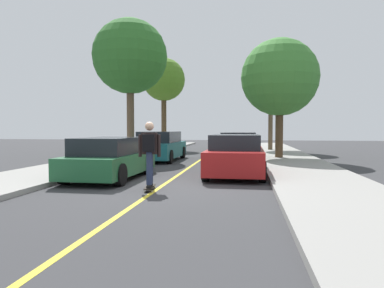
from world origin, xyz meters
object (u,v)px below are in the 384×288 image
at_px(parked_car_left_near, 160,146).
at_px(street_tree_right_nearest, 280,78).
at_px(parked_car_right_nearest, 236,156).
at_px(street_tree_left_near, 164,80).
at_px(street_tree_right_near, 271,80).
at_px(skateboarder, 149,150).
at_px(street_tree_left_nearest, 130,57).
at_px(parked_car_right_near, 239,147).
at_px(skateboard, 150,187).
at_px(parked_car_left_nearest, 110,158).

xyz_separation_m(parked_car_left_near, street_tree_right_nearest, (5.97, 1.21, 3.48)).
height_order(parked_car_right_nearest, street_tree_left_near, street_tree_left_near).
height_order(parked_car_left_near, street_tree_right_near, street_tree_right_near).
distance_m(street_tree_right_near, skateboarder, 17.48).
distance_m(parked_car_left_near, street_tree_right_near, 10.84).
bearing_deg(street_tree_left_nearest, street_tree_left_near, 90.00).
height_order(street_tree_right_near, skateboarder, street_tree_right_near).
relative_size(street_tree_left_near, skateboarder, 4.09).
height_order(parked_car_right_nearest, parked_car_right_near, parked_car_right_near).
bearing_deg(street_tree_left_nearest, parked_car_right_near, -9.13).
xyz_separation_m(street_tree_left_nearest, street_tree_right_nearest, (7.98, -0.24, -1.33)).
distance_m(street_tree_left_nearest, street_tree_right_nearest, 8.10).
xyz_separation_m(street_tree_right_nearest, street_tree_right_near, (0.00, 6.77, 0.78)).
distance_m(street_tree_right_nearest, street_tree_right_near, 6.81).
xyz_separation_m(parked_car_right_near, skateboard, (-2.13, -9.01, -0.61)).
xyz_separation_m(street_tree_left_near, street_tree_right_nearest, (7.98, -8.30, -1.14)).
bearing_deg(street_tree_left_near, street_tree_right_near, -10.85).
distance_m(parked_car_left_nearest, skateboarder, 2.66).
distance_m(parked_car_left_nearest, skateboard, 2.66).
xyz_separation_m(street_tree_right_nearest, skateboard, (-4.15, -9.73, -4.11)).
relative_size(parked_car_left_near, skateboarder, 2.68).
bearing_deg(street_tree_right_near, parked_car_right_nearest, -98.69).
xyz_separation_m(parked_car_right_nearest, street_tree_right_nearest, (2.02, 6.43, 3.51)).
relative_size(parked_car_left_nearest, parked_car_right_nearest, 0.94).
relative_size(parked_car_left_near, street_tree_right_near, 0.67).
bearing_deg(street_tree_left_near, street_tree_left_nearest, -90.00).
distance_m(parked_car_left_nearest, street_tree_right_nearest, 10.49).
bearing_deg(skateboard, parked_car_left_nearest, 134.37).
distance_m(street_tree_left_near, skateboarder, 18.95).
xyz_separation_m(skateboard, skateboarder, (0.01, -0.03, 0.98)).
height_order(parked_car_right_nearest, street_tree_right_nearest, street_tree_right_nearest).
relative_size(parked_car_left_nearest, street_tree_right_nearest, 0.68).
distance_m(parked_car_right_nearest, street_tree_left_near, 16.56).
xyz_separation_m(street_tree_right_nearest, skateboarder, (-4.14, -9.76, -3.14)).
bearing_deg(parked_car_right_near, street_tree_left_nearest, 170.87).
bearing_deg(parked_car_right_nearest, parked_car_left_near, 127.09).
relative_size(parked_car_right_near, skateboarder, 2.47).
bearing_deg(skateboard, parked_car_right_near, 76.70).
distance_m(parked_car_right_near, skateboard, 9.28).
height_order(parked_car_left_nearest, street_tree_right_nearest, street_tree_right_nearest).
height_order(parked_car_right_nearest, skateboard, parked_car_right_nearest).
xyz_separation_m(parked_car_left_nearest, skateboard, (1.82, -1.86, -0.57)).
bearing_deg(parked_car_left_nearest, skateboarder, -46.07).
xyz_separation_m(parked_car_right_near, street_tree_left_nearest, (-5.96, 0.96, 4.83)).
height_order(parked_car_right_nearest, street_tree_left_nearest, street_tree_left_nearest).
height_order(skateboard, skateboarder, skateboarder).
relative_size(street_tree_left_near, street_tree_right_nearest, 1.14).
distance_m(street_tree_left_nearest, street_tree_right_near, 10.33).
bearing_deg(skateboard, street_tree_left_nearest, 111.04).
bearing_deg(street_tree_right_nearest, parked_car_left_nearest, -127.17).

